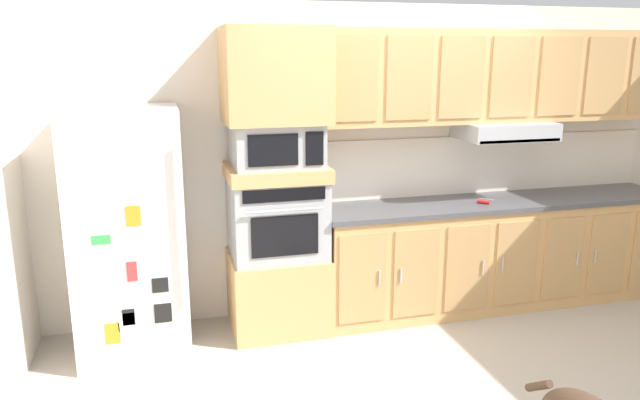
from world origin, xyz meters
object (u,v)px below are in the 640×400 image
at_px(refrigerator, 129,233).
at_px(built_in_oven, 277,217).
at_px(microwave, 276,144).
at_px(screwdriver, 484,202).

distance_m(refrigerator, built_in_oven, 1.08).
distance_m(microwave, screwdriver, 1.78).
bearing_deg(refrigerator, screwdriver, -0.43).
height_order(refrigerator, microwave, refrigerator).
bearing_deg(screwdriver, refrigerator, 179.57).
relative_size(refrigerator, screwdriver, 10.45).
bearing_deg(screwdriver, built_in_oven, 177.01).
relative_size(microwave, screwdriver, 3.82).
xyz_separation_m(refrigerator, microwave, (1.08, 0.07, 0.58)).
xyz_separation_m(built_in_oven, screwdriver, (1.70, -0.09, 0.03)).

